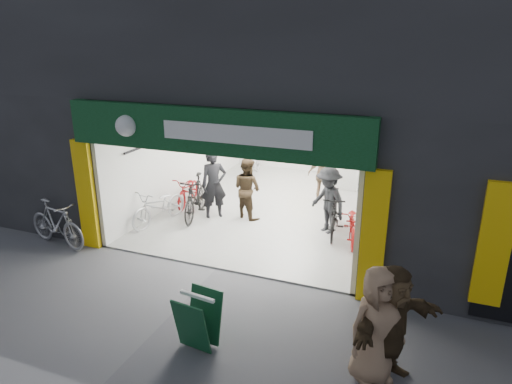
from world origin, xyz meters
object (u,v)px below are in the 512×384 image
Objects in this scene: bike_left_front at (159,206)px; pedestrian_near at (376,326)px; bike_right_front at (334,213)px; sandwich_board at (198,319)px; parked_bike at (57,223)px.

pedestrian_near reaches higher than bike_left_front.
bike_right_front is 2.02× the size of sandwich_board.
pedestrian_near is at bearing 12.88° from sandwich_board.
bike_left_front is at bearing 136.00° from sandwich_board.
parked_bike is 2.03× the size of sandwich_board.
pedestrian_near is (6.11, -3.88, 0.40)m from bike_left_front.
bike_right_front is 5.17m from pedestrian_near.
pedestrian_near is (7.64, -1.85, 0.34)m from parked_bike.
parked_bike reaches higher than bike_left_front.
parked_bike is at bearing -115.41° from bike_left_front.
bike_right_front is at bearing -52.81° from parked_bike.
bike_left_front is 2.06× the size of sandwich_board.
bike_right_front is at bearing 66.25° from pedestrian_near.
parked_bike is at bearing 124.19° from pedestrian_near.
bike_left_front is 1.01× the size of parked_bike.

